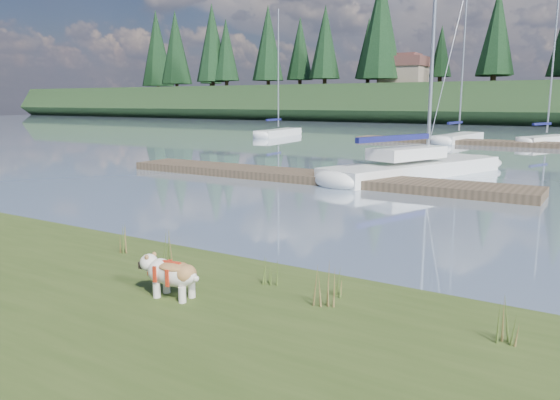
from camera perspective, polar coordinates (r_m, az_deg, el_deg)
The scene contains 20 objects.
ground at distance 39.20m, azimuth 23.51°, elevation 5.20°, with size 200.00×200.00×0.00m, color #8294AB.
bulldog at distance 7.43m, azimuth -11.24°, elevation -7.44°, with size 0.92×0.44×0.55m.
sailboat_main at distance 22.70m, azimuth 15.02°, elevation 3.62°, with size 5.19×10.11×14.31m.
dock_near at distance 20.37m, azimuth 3.04°, elevation 2.47°, with size 16.00×2.00×0.30m, color #4C3D2C.
dock_far at distance 38.95m, azimuth 26.43°, elevation 5.17°, with size 26.00×2.20×0.30m, color #4C3D2C.
sailboat_bg_0 at distance 46.58m, azimuth 0.17°, elevation 7.13°, with size 2.06×7.17×10.35m.
sailboat_bg_1 at distance 42.40m, azimuth 18.46°, elevation 6.29°, with size 2.18×7.73×11.41m.
sailboat_bg_2 at distance 42.12m, azimuth 26.41°, elevation 5.73°, with size 3.45×6.32×9.66m.
weed_0 at distance 8.51m, azimuth -11.79°, elevation -5.57°, with size 0.17×0.14×0.68m.
weed_1 at distance 7.82m, azimuth -0.89°, elevation -7.62°, with size 0.17×0.14×0.42m.
weed_2 at distance 7.02m, azimuth 4.78°, elevation -9.13°, with size 0.17×0.14×0.59m.
weed_3 at distance 9.74m, azimuth -16.16°, elevation -4.03°, with size 0.17×0.14×0.56m.
weed_4 at distance 7.41m, azimuth 6.33°, elevation -8.73°, with size 0.17×0.14×0.42m.
weed_5 at distance 6.48m, azimuth 22.77°, elevation -11.94°, with size 0.17×0.14×0.52m.
mud_lip at distance 9.54m, azimuth -6.84°, elevation -7.21°, with size 60.00×0.50×0.14m, color #33281C.
conifer_0 at distance 97.51m, azimuth -7.09°, elevation 15.98°, with size 5.72×5.72×14.15m.
conifer_1 at distance 92.24m, azimuth 2.12°, elevation 15.53°, with size 4.40×4.40×11.30m.
conifer_2 at distance 83.28m, azimuth 10.47°, elevation 17.50°, with size 6.60×6.60×16.05m.
conifer_3 at distance 82.66m, azimuth 21.59°, elevation 15.76°, with size 4.84×4.84×12.25m.
house_0 at distance 83.53m, azimuth 12.81°, elevation 13.10°, with size 6.30×5.30×4.65m.
Camera 1 is at (5.73, -8.67, 2.94)m, focal length 35.00 mm.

